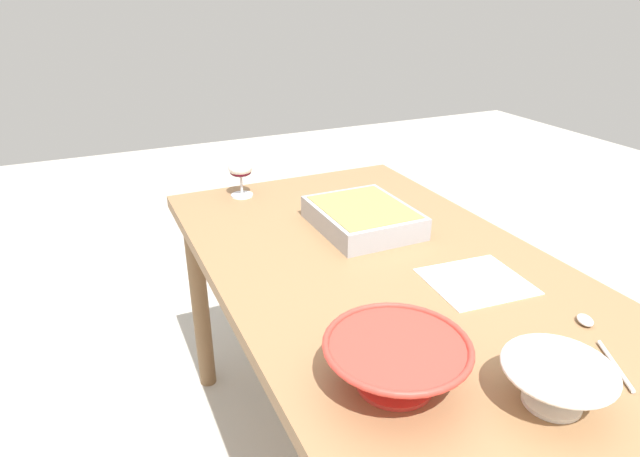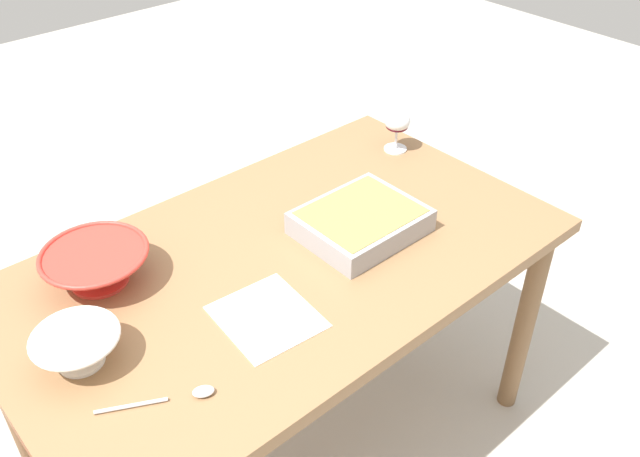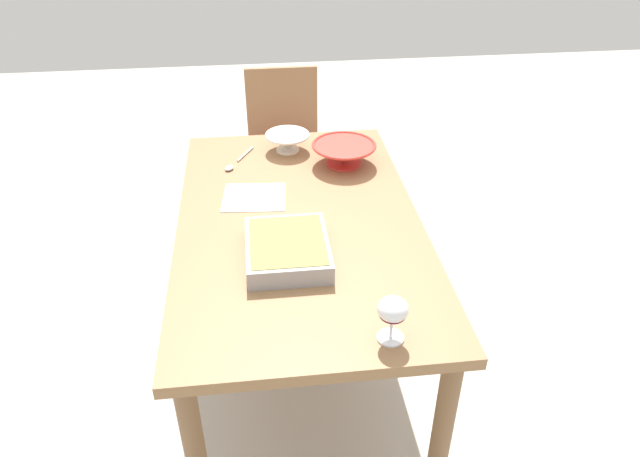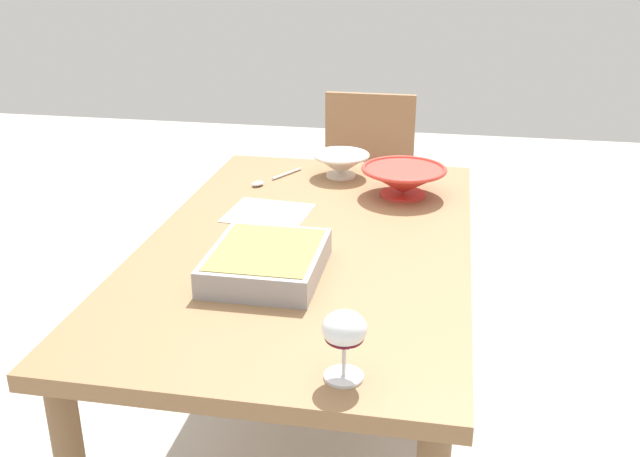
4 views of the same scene
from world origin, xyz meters
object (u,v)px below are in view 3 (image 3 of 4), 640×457
object	(u,v)px
dining_table	(300,241)
wine_glass	(393,312)
casserole_dish	(287,248)
napkin	(254,197)
mixing_bowl	(289,141)
chair	(285,152)
serving_spoon	(235,163)
small_bowl	(344,153)

from	to	relation	value
dining_table	wine_glass	xyz separation A→B (m)	(-0.60, -0.18, 0.18)
dining_table	wine_glass	bearing A→B (deg)	-162.97
casserole_dish	napkin	xyz separation A→B (m)	(0.38, 0.09, -0.03)
mixing_bowl	chair	bearing A→B (deg)	-1.23
serving_spoon	chair	bearing A→B (deg)	-20.27
mixing_bowl	serving_spoon	world-z (taller)	mixing_bowl
mixing_bowl	serving_spoon	bearing A→B (deg)	114.70
chair	serving_spoon	xyz separation A→B (m)	(-0.64, 0.23, 0.27)
casserole_dish	small_bowl	world-z (taller)	small_bowl
chair	napkin	distance (m)	0.96
chair	mixing_bowl	distance (m)	0.62
napkin	serving_spoon	bearing A→B (deg)	14.70
small_bowl	serving_spoon	bearing A→B (deg)	83.99
wine_glass	napkin	bearing A→B (deg)	23.47
small_bowl	serving_spoon	distance (m)	0.44
casserole_dish	serving_spoon	size ratio (longest dim) A/B	1.43
serving_spoon	dining_table	bearing A→B (deg)	-153.15
casserole_dish	wine_glass	bearing A→B (deg)	-148.15
dining_table	chair	bearing A→B (deg)	-0.85
small_bowl	napkin	world-z (taller)	small_bowl
mixing_bowl	small_bowl	bearing A→B (deg)	-125.42
wine_glass	casserole_dish	size ratio (longest dim) A/B	0.43
chair	mixing_bowl	size ratio (longest dim) A/B	4.81
wine_glass	serving_spoon	distance (m)	1.12
serving_spoon	wine_glass	bearing A→B (deg)	-158.70
dining_table	mixing_bowl	world-z (taller)	mixing_bowl
chair	serving_spoon	size ratio (longest dim) A/B	4.13
dining_table	napkin	bearing A→B (deg)	42.10
serving_spoon	small_bowl	bearing A→B (deg)	-96.01
chair	wine_glass	xyz separation A→B (m)	(-1.67, -0.17, 0.36)
serving_spoon	mixing_bowl	bearing A→B (deg)	-65.30
casserole_dish	napkin	size ratio (longest dim) A/B	1.37
dining_table	napkin	distance (m)	0.24
casserole_dish	napkin	bearing A→B (deg)	13.80
chair	casserole_dish	bearing A→B (deg)	176.86
casserole_dish	serving_spoon	distance (m)	0.67
dining_table	napkin	xyz separation A→B (m)	(0.16, 0.15, 0.09)
casserole_dish	chair	bearing A→B (deg)	-3.14
mixing_bowl	napkin	distance (m)	0.40
serving_spoon	napkin	size ratio (longest dim) A/B	0.96
dining_table	mixing_bowl	size ratio (longest dim) A/B	7.70
serving_spoon	napkin	distance (m)	0.28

